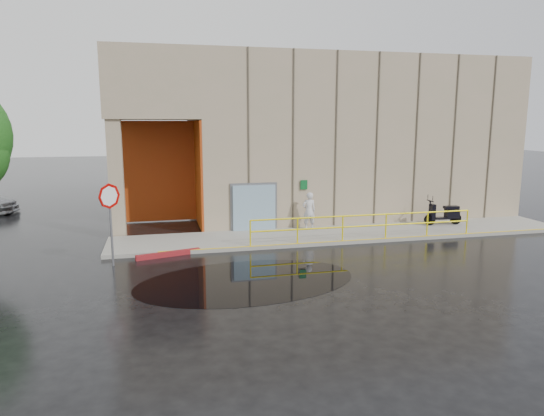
{
  "coord_description": "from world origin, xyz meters",
  "views": [
    {
      "loc": [
        -3.87,
        -14.79,
        4.87
      ],
      "look_at": [
        0.33,
        3.0,
        1.63
      ],
      "focal_mm": 32.0,
      "sensor_mm": 36.0,
      "label": 1
    }
  ],
  "objects_px": {
    "stop_sign": "(110,207)",
    "red_curb": "(169,254)",
    "person": "(309,211)",
    "scooter": "(444,208)"
  },
  "relations": [
    {
      "from": "person",
      "to": "stop_sign",
      "type": "xyz_separation_m",
      "value": [
        -8.09,
        -3.36,
        1.07
      ]
    },
    {
      "from": "person",
      "to": "stop_sign",
      "type": "height_order",
      "value": "stop_sign"
    },
    {
      "from": "person",
      "to": "red_curb",
      "type": "height_order",
      "value": "person"
    },
    {
      "from": "person",
      "to": "scooter",
      "type": "xyz_separation_m",
      "value": [
        6.41,
        -0.51,
        -0.03
      ]
    },
    {
      "from": "person",
      "to": "red_curb",
      "type": "distance_m",
      "value": 6.78
    },
    {
      "from": "scooter",
      "to": "stop_sign",
      "type": "relative_size",
      "value": 0.65
    },
    {
      "from": "scooter",
      "to": "red_curb",
      "type": "height_order",
      "value": "scooter"
    },
    {
      "from": "stop_sign",
      "to": "person",
      "type": "bearing_deg",
      "value": 1.21
    },
    {
      "from": "stop_sign",
      "to": "red_curb",
      "type": "xyz_separation_m",
      "value": [
        1.88,
        0.79,
        -1.97
      ]
    },
    {
      "from": "person",
      "to": "scooter",
      "type": "relative_size",
      "value": 0.91
    }
  ]
}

